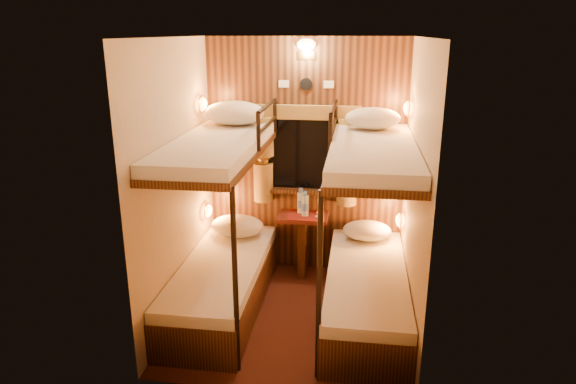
# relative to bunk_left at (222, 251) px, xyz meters

# --- Properties ---
(floor) EXTENTS (2.10, 2.10, 0.00)m
(floor) POSITION_rel_bunk_left_xyz_m (0.65, -0.07, -0.56)
(floor) COLOR #36120E
(floor) RESTS_ON ground
(ceiling) EXTENTS (2.10, 2.10, 0.00)m
(ceiling) POSITION_rel_bunk_left_xyz_m (0.65, -0.07, 1.84)
(ceiling) COLOR silver
(ceiling) RESTS_ON wall_back
(wall_back) EXTENTS (2.40, 0.00, 2.40)m
(wall_back) POSITION_rel_bunk_left_xyz_m (0.65, 0.98, 0.64)
(wall_back) COLOR #C6B293
(wall_back) RESTS_ON floor
(wall_front) EXTENTS (2.40, 0.00, 2.40)m
(wall_front) POSITION_rel_bunk_left_xyz_m (0.65, -1.12, 0.64)
(wall_front) COLOR #C6B293
(wall_front) RESTS_ON floor
(wall_left) EXTENTS (0.00, 2.40, 2.40)m
(wall_left) POSITION_rel_bunk_left_xyz_m (-0.35, -0.07, 0.64)
(wall_left) COLOR #C6B293
(wall_left) RESTS_ON floor
(wall_right) EXTENTS (0.00, 2.40, 2.40)m
(wall_right) POSITION_rel_bunk_left_xyz_m (1.65, -0.07, 0.64)
(wall_right) COLOR #C6B293
(wall_right) RESTS_ON floor
(back_panel) EXTENTS (2.00, 0.03, 2.40)m
(back_panel) POSITION_rel_bunk_left_xyz_m (0.65, 0.97, 0.64)
(back_panel) COLOR black
(back_panel) RESTS_ON floor
(bunk_left) EXTENTS (0.72, 1.90, 1.82)m
(bunk_left) POSITION_rel_bunk_left_xyz_m (0.00, 0.00, 0.00)
(bunk_left) COLOR black
(bunk_left) RESTS_ON floor
(bunk_right) EXTENTS (0.72, 1.90, 1.82)m
(bunk_right) POSITION_rel_bunk_left_xyz_m (1.30, 0.00, 0.00)
(bunk_right) COLOR black
(bunk_right) RESTS_ON floor
(window) EXTENTS (1.00, 0.12, 0.79)m
(window) POSITION_rel_bunk_left_xyz_m (0.65, 0.94, 0.62)
(window) COLOR black
(window) RESTS_ON back_panel
(curtains) EXTENTS (1.10, 0.22, 1.00)m
(curtains) POSITION_rel_bunk_left_xyz_m (0.65, 0.90, 0.71)
(curtains) COLOR olive
(curtains) RESTS_ON back_panel
(back_fixtures) EXTENTS (0.54, 0.09, 0.48)m
(back_fixtures) POSITION_rel_bunk_left_xyz_m (0.65, 0.93, 1.69)
(back_fixtures) COLOR black
(back_fixtures) RESTS_ON back_panel
(reading_lamps) EXTENTS (2.00, 0.20, 1.25)m
(reading_lamps) POSITION_rel_bunk_left_xyz_m (0.65, 0.63, 0.68)
(reading_lamps) COLOR orange
(reading_lamps) RESTS_ON wall_left
(table) EXTENTS (0.50, 0.34, 0.66)m
(table) POSITION_rel_bunk_left_xyz_m (0.65, 0.78, -0.14)
(table) COLOR #5B2214
(table) RESTS_ON floor
(bottle_left) EXTENTS (0.08, 0.08, 0.26)m
(bottle_left) POSITION_rel_bunk_left_xyz_m (0.67, 0.76, 0.20)
(bottle_left) COLOR #99BFE5
(bottle_left) RESTS_ON table
(bottle_right) EXTENTS (0.08, 0.08, 0.27)m
(bottle_right) POSITION_rel_bunk_left_xyz_m (0.62, 0.85, 0.21)
(bottle_right) COLOR #99BFE5
(bottle_right) RESTS_ON table
(sachet_a) EXTENTS (0.08, 0.07, 0.01)m
(sachet_a) POSITION_rel_bunk_left_xyz_m (0.81, 0.75, 0.09)
(sachet_a) COLOR silver
(sachet_a) RESTS_ON table
(sachet_b) EXTENTS (0.08, 0.07, 0.01)m
(sachet_b) POSITION_rel_bunk_left_xyz_m (0.81, 0.87, 0.09)
(sachet_b) COLOR silver
(sachet_b) RESTS_ON table
(pillow_lower_left) EXTENTS (0.53, 0.38, 0.21)m
(pillow_lower_left) POSITION_rel_bunk_left_xyz_m (-0.00, 0.62, 0.00)
(pillow_lower_left) COLOR white
(pillow_lower_left) RESTS_ON bunk_left
(pillow_lower_right) EXTENTS (0.48, 0.34, 0.19)m
(pillow_lower_right) POSITION_rel_bunk_left_xyz_m (1.30, 0.70, -0.01)
(pillow_lower_right) COLOR white
(pillow_lower_right) RESTS_ON bunk_right
(pillow_upper_left) EXTENTS (0.57, 0.41, 0.23)m
(pillow_upper_left) POSITION_rel_bunk_left_xyz_m (-0.00, 0.65, 1.14)
(pillow_upper_left) COLOR white
(pillow_upper_left) RESTS_ON bunk_left
(pillow_upper_right) EXTENTS (0.50, 0.36, 0.20)m
(pillow_upper_right) POSITION_rel_bunk_left_xyz_m (1.30, 0.61, 1.13)
(pillow_upper_right) COLOR white
(pillow_upper_right) RESTS_ON bunk_right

